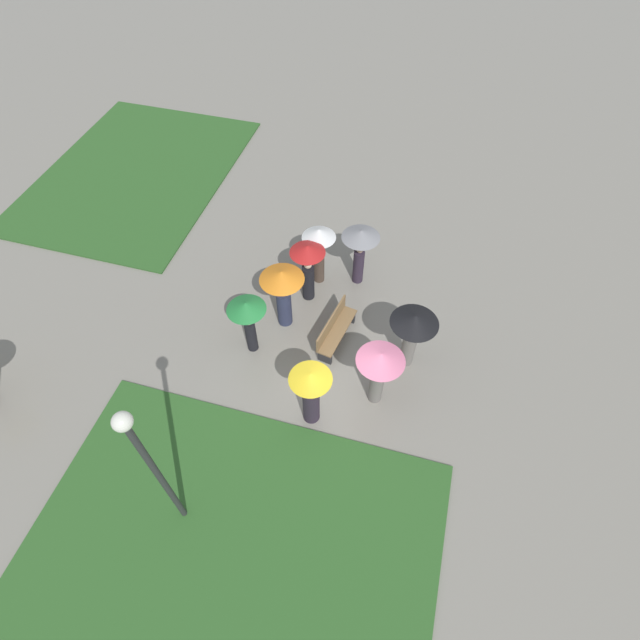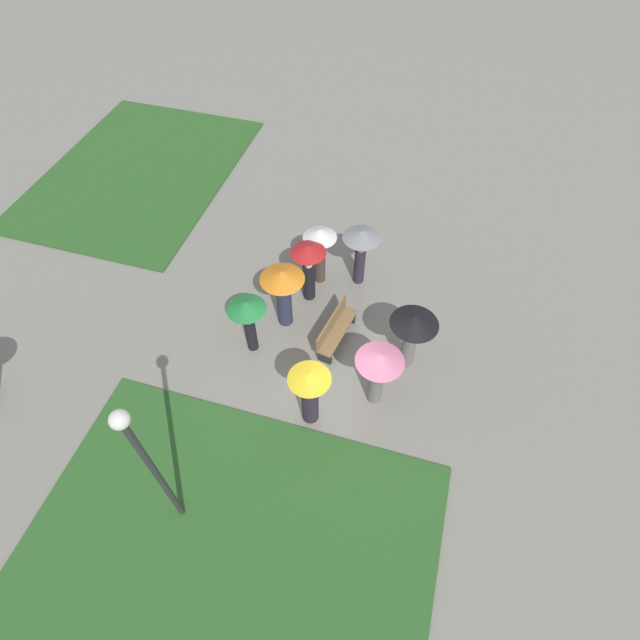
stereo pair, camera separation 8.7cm
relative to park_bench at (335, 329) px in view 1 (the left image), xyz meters
name	(u,v)px [view 1 (the left image)]	position (x,y,z in m)	size (l,w,h in m)	color
ground_plane	(329,386)	(-1.45, -0.23, -0.47)	(90.00, 90.00, 0.00)	gray
lawn_patch_near	(211,603)	(-6.71, 0.69, -0.44)	(7.95, 8.32, 0.06)	#2D5B26
lawn_patch_far	(136,173)	(5.24, 8.79, -0.44)	(8.62, 6.37, 0.06)	#2D5B26
park_bench	(335,329)	(0.00, 0.00, 0.00)	(1.75, 0.71, 0.90)	brown
lamp_post	(149,461)	(-5.32, 1.90, 2.39)	(0.32, 0.32, 4.45)	#2D2D30
crowd_person_grey	(360,244)	(2.30, -0.09, 0.96)	(1.06, 1.06, 1.92)	#2D2333
crowd_person_green	(247,315)	(-0.85, 2.02, 0.92)	(0.98, 0.98, 1.83)	black
crowd_person_pink	(380,366)	(-1.45, -1.40, 0.97)	(1.12, 1.12, 1.90)	slate
crowd_person_white	(319,244)	(2.02, 1.01, 0.94)	(0.94, 0.94, 1.94)	#47382D
crowd_person_orange	(283,287)	(0.24, 1.47, 0.94)	(1.15, 1.15, 1.97)	#282D47
crowd_person_black	(413,328)	(-0.17, -1.96, 0.96)	(1.17, 1.17, 1.89)	slate
crowd_person_red	(308,263)	(1.30, 1.11, 0.89)	(0.96, 0.96, 1.97)	black
crowd_person_yellow	(311,391)	(-2.38, -0.05, 0.75)	(0.97, 0.97, 1.93)	#2D2333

